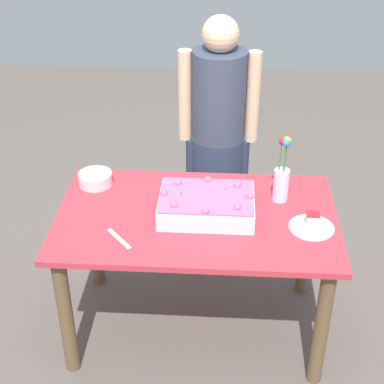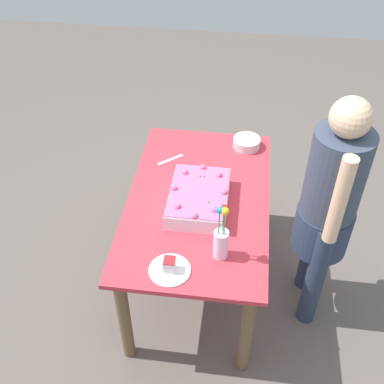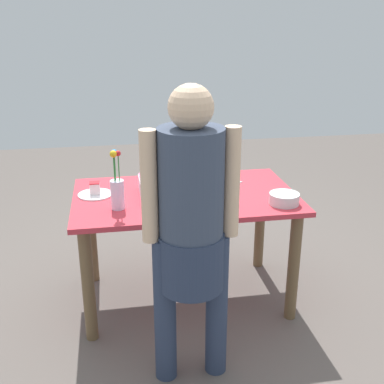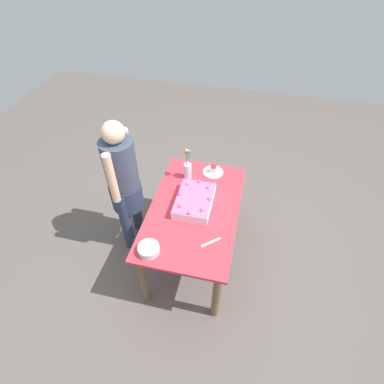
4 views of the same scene
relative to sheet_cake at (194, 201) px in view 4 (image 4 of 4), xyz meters
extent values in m
plane|color=#615852|center=(0.05, 0.01, -0.78)|extent=(8.00, 8.00, 0.00)
cube|color=#CD3542|center=(0.05, 0.01, -0.07)|extent=(1.35, 0.81, 0.03)
cylinder|color=brown|center=(-0.55, -0.32, -0.43)|extent=(0.07, 0.07, 0.70)
cylinder|color=brown|center=(0.64, -0.32, -0.43)|extent=(0.07, 0.07, 0.70)
cylinder|color=brown|center=(-0.55, 0.34, -0.43)|extent=(0.07, 0.07, 0.70)
cylinder|color=brown|center=(0.64, 0.34, -0.43)|extent=(0.07, 0.07, 0.70)
cube|color=white|center=(0.00, 0.00, -0.01)|extent=(0.45, 0.32, 0.10)
cube|color=pink|center=(0.00, 0.00, 0.05)|extent=(0.44, 0.32, 0.01)
sphere|color=pink|center=(0.20, 0.00, 0.06)|extent=(0.04, 0.04, 0.04)
sphere|color=pink|center=(0.14, 0.10, 0.06)|extent=(0.04, 0.04, 0.04)
sphere|color=pink|center=(0.00, 0.14, 0.06)|extent=(0.04, 0.04, 0.04)
sphere|color=pink|center=(-0.14, 0.10, 0.06)|extent=(0.04, 0.04, 0.04)
sphere|color=pink|center=(-0.20, 0.00, 0.06)|extent=(0.04, 0.04, 0.04)
sphere|color=pink|center=(-0.14, -0.10, 0.06)|extent=(0.04, 0.04, 0.04)
sphere|color=pink|center=(0.00, -0.14, 0.06)|extent=(0.04, 0.04, 0.04)
sphere|color=pink|center=(0.14, -0.10, 0.06)|extent=(0.04, 0.04, 0.04)
cone|color=#2D8438|center=(0.12, -0.02, 0.05)|extent=(0.02, 0.02, 0.02)
cone|color=#2D8438|center=(0.12, 0.01, 0.05)|extent=(0.02, 0.02, 0.02)
cone|color=#2D8438|center=(-0.09, -0.06, 0.05)|extent=(0.02, 0.02, 0.02)
cylinder|color=white|center=(-0.49, 0.09, -0.05)|extent=(0.21, 0.21, 0.01)
cube|color=white|center=(-0.49, 0.09, -0.01)|extent=(0.06, 0.06, 0.07)
cube|color=red|center=(-0.49, 0.09, 0.03)|extent=(0.06, 0.06, 0.01)
cube|color=silver|center=(0.39, 0.23, -0.05)|extent=(0.13, 0.15, 0.00)
cylinder|color=white|center=(-0.36, -0.15, 0.03)|extent=(0.08, 0.08, 0.17)
cylinder|color=#2D8438|center=(-0.35, -0.16, 0.19)|extent=(0.01, 0.01, 0.16)
sphere|color=red|center=(-0.35, -0.16, 0.27)|extent=(0.03, 0.03, 0.03)
cylinder|color=#2D8438|center=(-0.37, -0.14, 0.19)|extent=(0.01, 0.01, 0.16)
sphere|color=#2C86CB|center=(-0.37, -0.14, 0.27)|extent=(0.04, 0.04, 0.04)
cylinder|color=#2D8438|center=(-0.37, -0.16, 0.19)|extent=(0.01, 0.01, 0.16)
sphere|color=yellow|center=(-0.37, -0.16, 0.27)|extent=(0.04, 0.04, 0.04)
cylinder|color=silver|center=(0.59, -0.24, -0.02)|extent=(0.17, 0.17, 0.06)
cylinder|color=#2B3650|center=(0.09, -0.70, -0.39)|extent=(0.11, 0.11, 0.78)
cylinder|color=#2B3650|center=(-0.17, -0.70, -0.39)|extent=(0.11, 0.11, 0.78)
cylinder|color=#2B3650|center=(-0.04, -0.70, -0.12)|extent=(0.32, 0.31, 0.28)
cylinder|color=#39445A|center=(-0.04, -0.70, 0.26)|extent=(0.30, 0.30, 0.52)
sphere|color=beige|center=(-0.04, -0.70, 0.61)|extent=(0.20, 0.20, 0.20)
cylinder|color=beige|center=(0.15, -0.70, 0.26)|extent=(0.08, 0.08, 0.52)
cylinder|color=beige|center=(-0.22, -0.70, 0.26)|extent=(0.08, 0.08, 0.52)
camera|label=1|loc=(-0.08, 2.34, 1.53)|focal=55.00mm
camera|label=2|loc=(-1.98, -0.21, 1.82)|focal=45.00mm
camera|label=3|loc=(-0.38, -2.70, 0.99)|focal=45.00mm
camera|label=4|loc=(1.85, 0.41, 1.99)|focal=28.00mm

